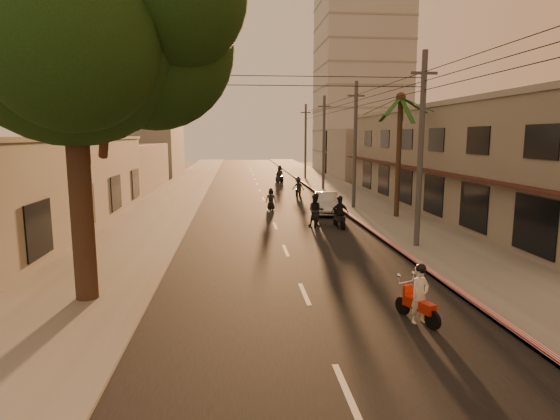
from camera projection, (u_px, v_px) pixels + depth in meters
The scene contains 21 objects.
ground at pixel (314, 317), 13.64m from camera, with size 160.00×160.00×0.00m, color #383023.
road at pixel (268, 210), 33.30m from camera, with size 10.00×140.00×0.02m, color black.
sidewalk_right at pixel (371, 208), 33.98m from camera, with size 5.00×140.00×0.12m, color slate.
sidewalk_left at pixel (161, 211), 32.61m from camera, with size 5.00×140.00×0.12m, color slate.
curb_stripe at pixel (356, 220), 28.84m from camera, with size 0.20×60.00×0.20m, color red.
shophouse_row at pixel (473, 159), 32.04m from camera, with size 8.80×34.20×7.30m.
left_building at pixel (22, 184), 25.72m from camera, with size 8.20×24.20×5.20m.
distant_tower at pixel (361, 75), 67.96m from camera, with size 12.10×12.10×28.00m.
broadleaf_tree at pixel (85, 25), 13.81m from camera, with size 9.60×8.70×12.10m.
palm_tree at pixel (401, 105), 28.98m from camera, with size 5.00×5.00×8.20m.
utility_poles at pixel (356, 117), 32.84m from camera, with size 1.20×48.26×9.00m.
filler_right at pixel (366, 154), 58.69m from camera, with size 8.00×14.00×6.00m, color gray.
filler_left_near at pixel (115, 167), 45.44m from camera, with size 8.00×14.00×4.40m, color gray.
filler_left_far at pixel (148, 149), 62.94m from camera, with size 8.00×14.00×7.00m, color gray.
scooter_red at pixel (419, 296), 13.13m from camera, with size 0.95×1.68×1.73m.
scooter_mid_a at pixel (316, 211), 27.21m from camera, with size 1.19×1.97×1.97m.
scooter_mid_b at pixel (340, 214), 26.67m from camera, with size 1.13×1.91×1.88m.
scooter_far_a at pixel (271, 200), 33.25m from camera, with size 0.82×1.61×1.57m.
scooter_far_b at pixel (298, 187), 40.70m from camera, with size 1.44×1.69×1.73m.
parked_car at pixel (326, 203), 31.66m from camera, with size 2.02×4.50×1.43m, color #A0A3A8.
scooter_far_c at pixel (280, 175), 52.62m from camera, with size 1.26×1.92×1.96m.
Camera 1 is at (-2.20, -12.83, 5.24)m, focal length 30.00 mm.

